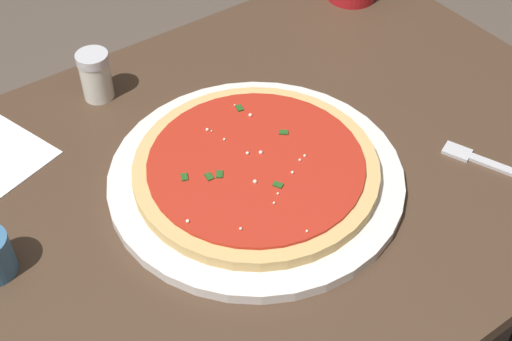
% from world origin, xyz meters
% --- Properties ---
extents(restaurant_table, '(1.08, 0.69, 0.74)m').
position_xyz_m(restaurant_table, '(0.00, 0.00, 0.59)').
color(restaurant_table, black).
rests_on(restaurant_table, ground_plane).
extents(serving_plate, '(0.38, 0.38, 0.02)m').
position_xyz_m(serving_plate, '(-0.03, 0.02, 0.75)').
color(serving_plate, white).
rests_on(serving_plate, restaurant_table).
extents(pizza, '(0.31, 0.31, 0.02)m').
position_xyz_m(pizza, '(-0.03, 0.02, 0.77)').
color(pizza, '#DBB26B').
rests_on(pizza, serving_plate).
extents(fork, '(0.09, 0.18, 0.00)m').
position_xyz_m(fork, '(-0.31, 0.19, 0.74)').
color(fork, silver).
rests_on(fork, restaurant_table).
extents(parmesan_shaker, '(0.05, 0.05, 0.07)m').
position_xyz_m(parmesan_shaker, '(0.05, -0.26, 0.78)').
color(parmesan_shaker, silver).
rests_on(parmesan_shaker, restaurant_table).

